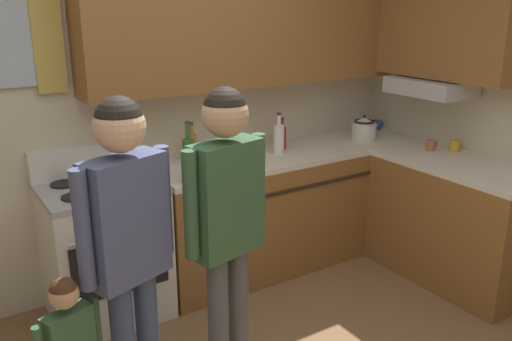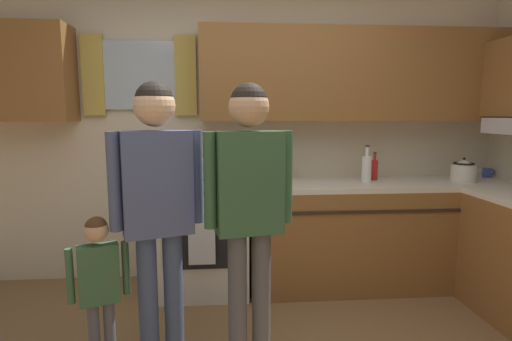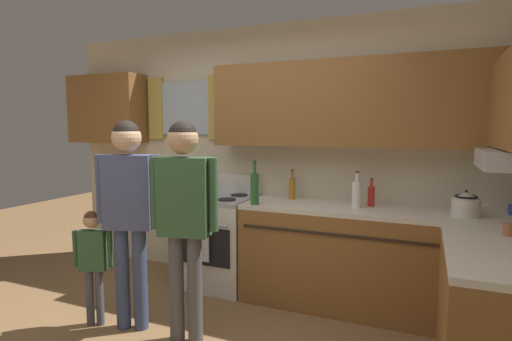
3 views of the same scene
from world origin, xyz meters
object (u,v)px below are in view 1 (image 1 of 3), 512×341
(bottle_wine_green, at_px, (189,159))
(mug_mustard_yellow, at_px, (455,146))
(bottle_sauce_red, at_px, (282,137))
(cup_terracotta, at_px, (431,145))
(adult_holding_child, at_px, (128,232))
(stovetop_kettle, at_px, (364,128))
(adult_in_plaid, at_px, (227,210))
(stove_oven, at_px, (105,248))
(bottle_oil_amber, at_px, (192,147))
(bottle_milk_white, at_px, (279,138))
(mug_cobalt_blue, at_px, (377,125))

(bottle_wine_green, relative_size, mug_mustard_yellow, 3.28)
(bottle_sauce_red, relative_size, cup_terracotta, 2.26)
(bottle_sauce_red, bearing_deg, adult_holding_child, -145.01)
(mug_mustard_yellow, height_order, stovetop_kettle, stovetop_kettle)
(mug_mustard_yellow, height_order, adult_in_plaid, adult_in_plaid)
(stove_oven, relative_size, bottle_oil_amber, 3.85)
(bottle_wine_green, bearing_deg, stove_oven, 154.39)
(bottle_milk_white, relative_size, bottle_wine_green, 0.79)
(stove_oven, relative_size, bottle_sauce_red, 4.48)
(stove_oven, distance_m, cup_terracotta, 2.52)
(adult_in_plaid, bearing_deg, bottle_milk_white, 45.19)
(bottle_milk_white, xyz_separation_m, adult_holding_child, (-1.56, -1.06, 0.01))
(stove_oven, xyz_separation_m, bottle_milk_white, (1.37, -0.01, 0.55))
(bottle_milk_white, distance_m, adult_in_plaid, 1.50)
(cup_terracotta, bearing_deg, bottle_sauce_red, 144.75)
(mug_cobalt_blue, bearing_deg, adult_holding_child, -155.92)
(bottle_milk_white, distance_m, stovetop_kettle, 0.83)
(stovetop_kettle, height_order, adult_holding_child, adult_holding_child)
(stove_oven, bearing_deg, bottle_sauce_red, 3.74)
(bottle_milk_white, bearing_deg, cup_terracotta, -28.06)
(bottle_oil_amber, height_order, cup_terracotta, bottle_oil_amber)
(bottle_oil_amber, height_order, mug_cobalt_blue, bottle_oil_amber)
(bottle_wine_green, xyz_separation_m, adult_in_plaid, (-0.20, -0.83, -0.02))
(bottle_wine_green, bearing_deg, cup_terracotta, -9.55)
(cup_terracotta, bearing_deg, adult_holding_child, -169.00)
(bottle_milk_white, bearing_deg, adult_holding_child, -145.74)
(bottle_wine_green, relative_size, cup_terracotta, 3.62)
(bottle_wine_green, height_order, stovetop_kettle, bottle_wine_green)
(adult_in_plaid, bearing_deg, stovetop_kettle, 28.55)
(cup_terracotta, bearing_deg, mug_mustard_yellow, -42.94)
(bottle_milk_white, bearing_deg, adult_in_plaid, -134.81)
(mug_cobalt_blue, height_order, mug_mustard_yellow, mug_mustard_yellow)
(bottle_milk_white, bearing_deg, bottle_oil_amber, 165.55)
(adult_holding_child, bearing_deg, stove_oven, 79.89)
(bottle_milk_white, height_order, bottle_sauce_red, bottle_milk_white)
(bottle_wine_green, distance_m, bottle_sauce_red, 1.02)
(stove_oven, relative_size, adult_in_plaid, 0.67)
(bottle_milk_white, height_order, stovetop_kettle, bottle_milk_white)
(stove_oven, distance_m, bottle_sauce_red, 1.57)
(bottle_milk_white, bearing_deg, stove_oven, 179.65)
(mug_cobalt_blue, relative_size, adult_holding_child, 0.07)
(bottle_oil_amber, distance_m, mug_mustard_yellow, 1.99)
(bottle_sauce_red, xyz_separation_m, adult_in_plaid, (-1.16, -1.17, 0.04))
(stovetop_kettle, bearing_deg, adult_in_plaid, -151.45)
(bottle_milk_white, bearing_deg, stovetop_kettle, -2.35)
(stove_oven, distance_m, bottle_wine_green, 0.81)
(bottle_oil_amber, xyz_separation_m, cup_terracotta, (1.68, -0.72, -0.07))
(bottle_wine_green, distance_m, cup_terracotta, 1.93)
(adult_holding_child, bearing_deg, mug_cobalt_blue, 24.08)
(stove_oven, bearing_deg, mug_mustard_yellow, -15.05)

